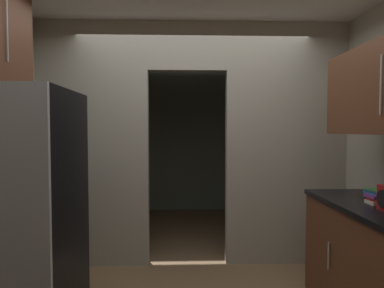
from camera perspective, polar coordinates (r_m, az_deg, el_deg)
name	(u,v)px	position (r m, az deg, el deg)	size (l,w,h in m)	color
kitchen_partition	(195,138)	(3.64, 0.53, 0.99)	(3.38, 0.12, 2.66)	#ADA899
adjoining_room_shell	(189,140)	(5.40, -0.45, 0.75)	(3.38, 2.56, 2.66)	gray
refrigerator	(15,221)	(2.56, -28.21, -11.61)	(0.76, 0.80, 1.75)	black
book_stack	(376,196)	(2.86, 29.15, -7.90)	(0.12, 0.18, 0.11)	beige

